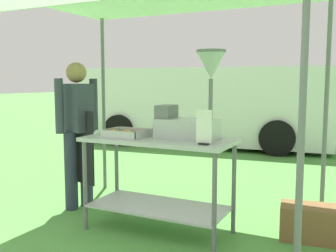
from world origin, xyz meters
The scene contains 8 objects.
ground_plane centered at (0.00, 6.00, 0.00)m, with size 70.00×70.00×0.00m, color #519342.
donut_cart centered at (0.20, 0.83, 0.64)m, with size 1.39×0.63×0.89m.
donut_tray centered at (-0.10, 0.76, 0.91)m, with size 0.39×0.34×0.07m.
donut_fryer centered at (0.51, 0.91, 1.17)m, with size 0.63×0.28×0.79m.
menu_sign centered at (0.72, 0.65, 1.01)m, with size 0.13×0.05×0.29m.
vendor centered at (-0.92, 1.07, 0.90)m, with size 0.47×0.53×1.61m.
supply_crate centered at (1.52, 1.27, 0.15)m, with size 0.59×0.39×0.31m.
van_white centered at (-1.31, 5.96, 0.88)m, with size 5.57×2.49×1.69m.
Camera 1 is at (1.85, -2.31, 1.40)m, focal length 41.80 mm.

